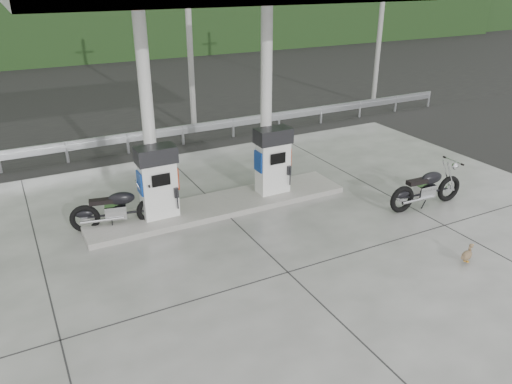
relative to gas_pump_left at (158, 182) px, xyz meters
name	(u,v)px	position (x,y,z in m)	size (l,w,h in m)	color
ground	(265,251)	(1.60, -2.50, -1.07)	(160.00, 160.00, 0.00)	black
forecourt_apron	(265,251)	(1.60, -2.50, -1.06)	(18.00, 14.00, 0.02)	slate
pump_island	(220,205)	(1.60, 0.00, -0.98)	(7.00, 1.40, 0.15)	gray
gas_pump_left	(158,182)	(0.00, 0.00, 0.00)	(0.95, 0.55, 1.80)	white
gas_pump_right	(273,161)	(3.20, 0.00, 0.00)	(0.95, 0.55, 1.80)	white
canopy_column_left	(147,114)	(0.00, 0.40, 1.60)	(0.30, 0.30, 5.00)	white
canopy_column_right	(266,99)	(3.20, 0.40, 1.60)	(0.30, 0.30, 5.00)	white
guardrail	(155,129)	(1.60, 5.50, -0.36)	(26.00, 0.16, 1.42)	#A1A4A9
road	(131,124)	(1.60, 9.00, -1.07)	(60.00, 7.00, 0.01)	black
utility_pole_b	(189,24)	(3.60, 7.00, 2.93)	(0.22, 0.22, 8.00)	gray
utility_pole_c	(381,15)	(12.60, 7.00, 2.93)	(0.22, 0.22, 8.00)	gray
tree_band	(56,15)	(1.60, 27.50, 1.93)	(80.00, 6.00, 6.00)	black
forested_hills	(25,24)	(1.60, 57.50, -1.07)	(100.00, 40.00, 140.00)	black
motorcycle_left	(118,209)	(-1.01, 0.12, -0.55)	(2.10, 0.66, 0.99)	black
motorcycle_right	(427,188)	(6.47, -2.44, -0.53)	(2.17, 0.69, 1.03)	black
duck	(467,256)	(5.19, -4.94, -0.89)	(0.45, 0.13, 0.32)	brown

